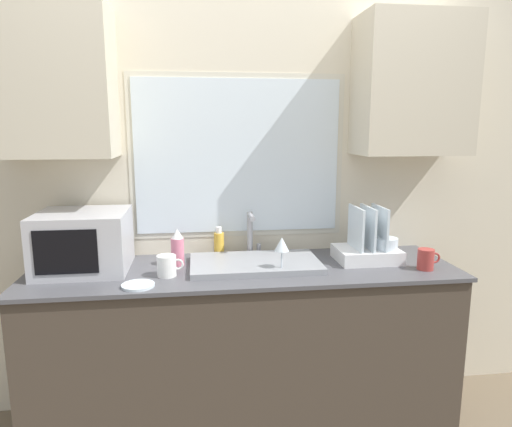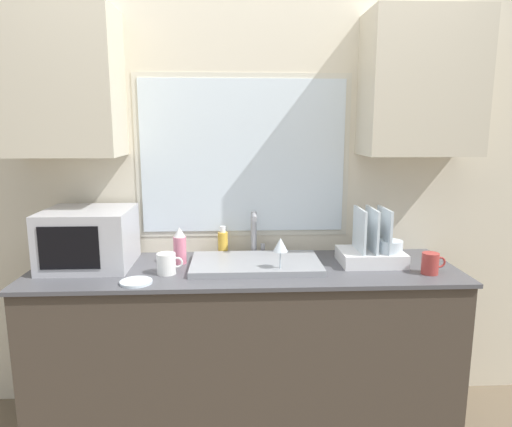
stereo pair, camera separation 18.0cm
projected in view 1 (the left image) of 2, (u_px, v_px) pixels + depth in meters
countertop at (245, 348)px, 2.37m from camera, size 2.12×0.62×0.88m
wall_back at (238, 159)px, 2.47m from camera, size 6.00×0.38×2.60m
sink_basin at (255, 263)px, 2.31m from camera, size 0.65×0.38×0.03m
faucet at (251, 231)px, 2.48m from camera, size 0.08×0.14×0.24m
microwave at (84, 241)px, 2.23m from camera, size 0.43×0.40×0.29m
dish_rack at (369, 247)px, 2.39m from camera, size 0.32×0.25×0.29m
spray_bottle at (178, 248)px, 2.31m from camera, size 0.07×0.07×0.19m
soap_bottle at (219, 243)px, 2.49m from camera, size 0.06×0.06×0.16m
mug_near_sink at (167, 266)px, 2.15m from camera, size 0.13×0.09×0.10m
wine_glass at (282, 246)px, 2.17m from camera, size 0.07×0.07×0.18m
mug_by_rack at (426, 259)px, 2.25m from camera, size 0.12×0.08×0.10m
small_plate at (138, 285)px, 2.01m from camera, size 0.14×0.14×0.01m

